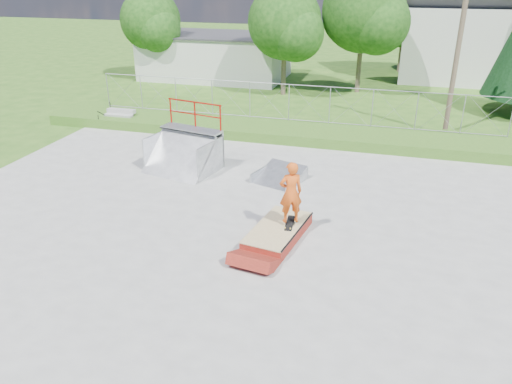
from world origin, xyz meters
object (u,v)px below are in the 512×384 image
(grind_box, at_px, (278,233))
(skater, at_px, (291,195))
(quarter_pipe, at_px, (181,140))
(flat_bank_ramp, at_px, (279,175))

(grind_box, xyz_separation_m, skater, (0.31, 0.22, 1.18))
(grind_box, bearing_deg, quarter_pipe, 148.06)
(grind_box, bearing_deg, skater, 44.10)
(flat_bank_ramp, xyz_separation_m, skater, (1.30, -4.05, 1.13))
(grind_box, height_order, quarter_pipe, quarter_pipe)
(grind_box, relative_size, quarter_pipe, 1.09)
(grind_box, height_order, flat_bank_ramp, flat_bank_ramp)
(flat_bank_ramp, bearing_deg, quarter_pipe, -162.21)
(quarter_pipe, height_order, skater, quarter_pipe)
(grind_box, bearing_deg, flat_bank_ramp, 111.87)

